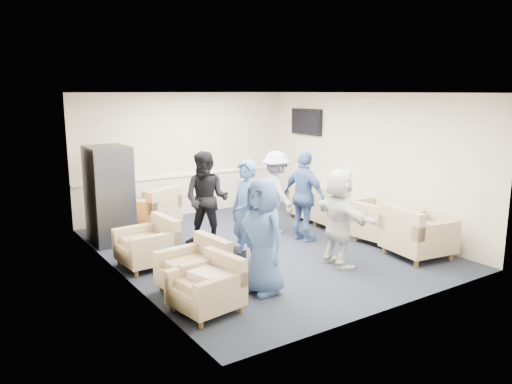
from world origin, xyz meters
TOP-DOWN VIEW (x-y plane):
  - floor at (0.00, 0.00)m, footprint 6.00×6.00m
  - ceiling at (0.00, 0.00)m, footprint 6.00×6.00m
  - back_wall at (0.00, 3.00)m, footprint 5.00×0.02m
  - front_wall at (0.00, -3.00)m, footprint 5.00×0.02m
  - left_wall at (-2.50, 0.00)m, footprint 0.02×6.00m
  - right_wall at (2.50, 0.00)m, footprint 0.02×6.00m
  - chair_rail at (0.00, 2.98)m, footprint 4.98×0.04m
  - tv at (2.44, 1.80)m, footprint 0.10×1.00m
  - armchair_left_near at (-1.99, -1.78)m, footprint 0.85×0.85m
  - armchair_left_mid at (-1.85, -1.15)m, footprint 0.87×0.87m
  - armchair_left_far at (-1.98, 0.21)m, footprint 0.86×0.86m
  - armchair_right_near at (1.85, -1.84)m, footprint 1.04×1.04m
  - armchair_right_midnear at (1.97, -0.94)m, footprint 0.87×0.87m
  - armchair_right_midfar at (2.01, 0.18)m, footprint 1.01×1.01m
  - armchair_right_far at (2.03, 1.14)m, footprint 0.93×0.93m
  - armchair_corner at (-1.16, 2.15)m, footprint 1.27×1.27m
  - vending_machine at (-2.09, 1.81)m, footprint 0.72×0.84m
  - backpack at (-1.02, -0.83)m, footprint 0.27×0.20m
  - pillow at (-1.99, -1.79)m, footprint 0.46×0.54m
  - person_front_left at (-1.09, -1.65)m, footprint 0.62×0.85m
  - person_mid_left at (-0.67, -0.56)m, footprint 0.50×0.67m
  - person_back_left at (-0.73, 0.64)m, footprint 1.04×1.04m
  - person_back_right at (0.81, 0.68)m, footprint 0.70×1.09m
  - person_mid_right at (0.92, -0.05)m, footprint 0.54×1.02m
  - person_front_right at (0.53, -1.41)m, footprint 0.63×1.49m

SIDE VIEW (x-z plane):
  - floor at x=0.00m, z-range 0.00..0.00m
  - backpack at x=-1.02m, z-range 0.01..0.44m
  - armchair_left_near at x=-1.99m, z-range 0.00..0.60m
  - armchair_left_mid at x=-1.85m, z-range 0.00..0.63m
  - armchair_right_midnear at x=1.97m, z-range 0.00..0.64m
  - armchair_left_far at x=-1.98m, z-range 0.00..0.65m
  - armchair_right_far at x=2.03m, z-range 0.00..0.66m
  - armchair_right_near at x=1.85m, z-range 0.00..0.74m
  - armchair_right_midfar at x=2.01m, z-range 0.00..0.74m
  - armchair_corner at x=-1.16m, z-range 0.00..0.75m
  - pillow at x=-1.99m, z-range 0.40..0.53m
  - person_front_right at x=0.53m, z-range 0.00..1.56m
  - person_front_left at x=-1.09m, z-range 0.00..1.60m
  - person_back_right at x=0.81m, z-range 0.00..1.60m
  - person_mid_right at x=0.92m, z-range 0.00..1.67m
  - person_mid_left at x=-0.67m, z-range 0.00..1.69m
  - person_back_left at x=-0.73m, z-range 0.00..1.70m
  - vending_machine at x=-2.09m, z-range 0.00..1.77m
  - chair_rail at x=0.00m, z-range 0.87..0.93m
  - back_wall at x=0.00m, z-range 0.00..2.70m
  - front_wall at x=0.00m, z-range 0.00..2.70m
  - left_wall at x=-2.50m, z-range 0.00..2.70m
  - right_wall at x=2.50m, z-range 0.00..2.70m
  - tv at x=2.44m, z-range 1.76..2.34m
  - ceiling at x=0.00m, z-range 2.70..2.70m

